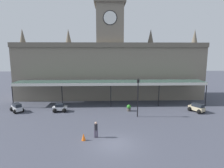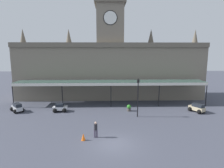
{
  "view_description": "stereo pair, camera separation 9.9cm",
  "coord_description": "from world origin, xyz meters",
  "px_view_note": "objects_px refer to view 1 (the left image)",
  "views": [
    {
      "loc": [
        -0.8,
        -16.97,
        8.64
      ],
      "look_at": [
        0.0,
        7.09,
        4.6
      ],
      "focal_mm": 30.71,
      "sensor_mm": 36.0,
      "label": 1
    },
    {
      "loc": [
        -0.7,
        -16.97,
        8.64
      ],
      "look_at": [
        0.0,
        7.09,
        4.6
      ],
      "focal_mm": 30.71,
      "sensor_mm": 36.0,
      "label": 2
    }
  ],
  "objects_px": {
    "pedestrian_near_entrance": "(96,129)",
    "victorian_lamppost": "(138,93)",
    "car_white_sedan": "(60,108)",
    "car_silver_estate": "(17,108)",
    "car_beige_estate": "(197,108)",
    "traffic_cone": "(84,137)",
    "planter_by_canopy": "(129,108)"
  },
  "relations": [
    {
      "from": "pedestrian_near_entrance",
      "to": "victorian_lamppost",
      "type": "distance_m",
      "value": 8.43
    },
    {
      "from": "car_white_sedan",
      "to": "car_silver_estate",
      "type": "relative_size",
      "value": 0.87
    },
    {
      "from": "car_white_sedan",
      "to": "car_silver_estate",
      "type": "height_order",
      "value": "car_silver_estate"
    },
    {
      "from": "car_beige_estate",
      "to": "victorian_lamppost",
      "type": "bearing_deg",
      "value": -168.62
    },
    {
      "from": "car_silver_estate",
      "to": "victorian_lamppost",
      "type": "height_order",
      "value": "victorian_lamppost"
    },
    {
      "from": "car_beige_estate",
      "to": "traffic_cone",
      "type": "bearing_deg",
      "value": -150.93
    },
    {
      "from": "car_white_sedan",
      "to": "victorian_lamppost",
      "type": "xyz_separation_m",
      "value": [
        10.96,
        -2.59,
        2.73
      ]
    },
    {
      "from": "car_silver_estate",
      "to": "car_white_sedan",
      "type": "bearing_deg",
      "value": -1.4
    },
    {
      "from": "traffic_cone",
      "to": "car_beige_estate",
      "type": "bearing_deg",
      "value": 29.07
    },
    {
      "from": "car_beige_estate",
      "to": "planter_by_canopy",
      "type": "distance_m",
      "value": 9.84
    },
    {
      "from": "car_silver_estate",
      "to": "traffic_cone",
      "type": "height_order",
      "value": "car_silver_estate"
    },
    {
      "from": "car_white_sedan",
      "to": "traffic_cone",
      "type": "relative_size",
      "value": 2.9
    },
    {
      "from": "traffic_cone",
      "to": "planter_by_canopy",
      "type": "height_order",
      "value": "planter_by_canopy"
    },
    {
      "from": "car_silver_estate",
      "to": "traffic_cone",
      "type": "relative_size",
      "value": 3.31
    },
    {
      "from": "car_beige_estate",
      "to": "planter_by_canopy",
      "type": "relative_size",
      "value": 2.53
    },
    {
      "from": "car_white_sedan",
      "to": "car_beige_estate",
      "type": "relative_size",
      "value": 0.86
    },
    {
      "from": "car_beige_estate",
      "to": "pedestrian_near_entrance",
      "type": "distance_m",
      "value": 16.31
    },
    {
      "from": "victorian_lamppost",
      "to": "car_silver_estate",
      "type": "bearing_deg",
      "value": 170.94
    },
    {
      "from": "car_beige_estate",
      "to": "victorian_lamppost",
      "type": "relative_size",
      "value": 0.46
    },
    {
      "from": "pedestrian_near_entrance",
      "to": "car_white_sedan",
      "type": "bearing_deg",
      "value": 123.05
    },
    {
      "from": "car_silver_estate",
      "to": "car_beige_estate",
      "type": "bearing_deg",
      "value": -2.06
    },
    {
      "from": "car_silver_estate",
      "to": "pedestrian_near_entrance",
      "type": "height_order",
      "value": "pedestrian_near_entrance"
    },
    {
      "from": "traffic_cone",
      "to": "car_white_sedan",
      "type": "bearing_deg",
      "value": 115.66
    },
    {
      "from": "planter_by_canopy",
      "to": "pedestrian_near_entrance",
      "type": "bearing_deg",
      "value": -116.79
    },
    {
      "from": "car_white_sedan",
      "to": "traffic_cone",
      "type": "height_order",
      "value": "car_white_sedan"
    },
    {
      "from": "pedestrian_near_entrance",
      "to": "victorian_lamppost",
      "type": "height_order",
      "value": "victorian_lamppost"
    },
    {
      "from": "car_silver_estate",
      "to": "victorian_lamppost",
      "type": "bearing_deg",
      "value": -9.06
    },
    {
      "from": "car_white_sedan",
      "to": "victorian_lamppost",
      "type": "height_order",
      "value": "victorian_lamppost"
    },
    {
      "from": "pedestrian_near_entrance",
      "to": "planter_by_canopy",
      "type": "distance_m",
      "value": 9.82
    },
    {
      "from": "pedestrian_near_entrance",
      "to": "traffic_cone",
      "type": "xyz_separation_m",
      "value": [
        -1.19,
        -0.62,
        -0.55
      ]
    },
    {
      "from": "pedestrian_near_entrance",
      "to": "victorian_lamppost",
      "type": "xyz_separation_m",
      "value": [
        5.27,
        6.16,
        2.32
      ]
    },
    {
      "from": "car_white_sedan",
      "to": "victorian_lamppost",
      "type": "bearing_deg",
      "value": -13.31
    }
  ]
}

